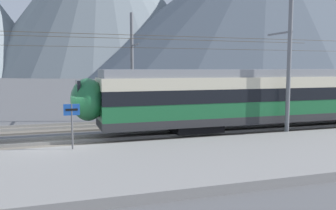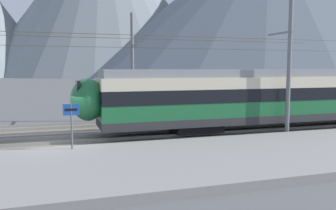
% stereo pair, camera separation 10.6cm
% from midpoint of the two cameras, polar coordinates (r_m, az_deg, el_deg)
% --- Properties ---
extents(ground_plane, '(400.00, 400.00, 0.00)m').
position_cam_midpoint_polar(ground_plane, '(18.21, -17.17, -6.74)').
color(ground_plane, '#565659').
extents(platform_slab, '(120.00, 7.13, 0.34)m').
position_cam_midpoint_polar(platform_slab, '(13.65, -16.99, -10.26)').
color(platform_slab, gray).
rests_on(platform_slab, ground).
extents(track_near, '(120.00, 3.00, 0.28)m').
position_cam_midpoint_polar(track_near, '(19.35, -17.21, -5.79)').
color(track_near, '#6B6359').
rests_on(track_near, ground).
extents(track_far, '(120.00, 3.00, 0.28)m').
position_cam_midpoint_polar(track_far, '(23.96, -17.31, -3.56)').
color(track_far, '#6B6359').
rests_on(track_far, ground).
extents(train_near_platform, '(30.49, 2.93, 4.27)m').
position_cam_midpoint_polar(train_near_platform, '(24.94, 22.65, 1.62)').
color(train_near_platform, '#2D2D30').
rests_on(train_near_platform, track_near).
extents(catenary_mast_mid, '(43.11, 2.28, 8.01)m').
position_cam_midpoint_polar(catenary_mast_mid, '(21.29, 18.90, 6.33)').
color(catenary_mast_mid, slate).
rests_on(catenary_mast_mid, ground).
extents(catenary_mast_far_side, '(43.11, 2.36, 7.94)m').
position_cam_midpoint_polar(catenary_mast_far_side, '(26.14, -5.60, 6.36)').
color(catenary_mast_far_side, slate).
rests_on(catenary_mast_far_side, ground).
extents(platform_sign, '(0.70, 0.08, 2.02)m').
position_cam_midpoint_polar(platform_sign, '(16.13, -15.18, -1.72)').
color(platform_sign, '#59595B').
rests_on(platform_sign, platform_slab).
extents(mountain_right_ridge, '(199.25, 199.25, 76.29)m').
position_cam_midpoint_polar(mountain_right_ridge, '(198.77, 16.03, 15.66)').
color(mountain_right_ridge, slate).
rests_on(mountain_right_ridge, ground).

